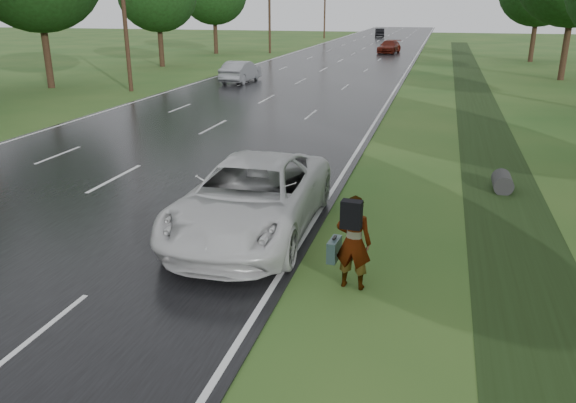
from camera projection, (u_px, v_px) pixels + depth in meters
The scene contains 13 objects.
road at pixel (335, 64), 51.10m from camera, with size 14.00×180.00×0.04m, color black.
edge_stripe_east at pixel (410, 66), 49.43m from camera, with size 0.12×180.00×0.01m, color silver.
edge_stripe_west at pixel (264, 62), 52.75m from camera, with size 0.12×180.00×0.01m, color silver.
center_line at pixel (335, 64), 51.09m from camera, with size 0.12×180.00×0.01m, color silver.
drainage_ditch at pixel (484, 129), 24.32m from camera, with size 2.20×120.00×0.56m.
utility_pole_mid at pixel (123, 3), 33.43m from camera, with size 1.60×0.26×10.00m.
utility_pole_far at pixel (269, 4), 60.75m from camera, with size 1.60×0.26×10.00m.
utility_pole_distant at pixel (325, 4), 88.07m from camera, with size 1.60×0.26×10.00m.
pedestrian at pixel (352, 241), 10.49m from camera, with size 0.85×0.79×1.85m.
white_pickup at pixel (252, 198), 13.03m from camera, with size 2.85×6.17×1.72m, color silver.
silver_sedan at pixel (241, 71), 38.72m from camera, with size 1.53×4.39×1.45m, color gray.
far_car_red at pixel (389, 47), 61.98m from camera, with size 1.90×4.66×1.35m, color maroon.
far_car_dark at pixel (380, 33), 92.46m from camera, with size 1.45×4.16×1.37m, color black.
Camera 1 is at (9.53, -6.67, 5.14)m, focal length 35.00 mm.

